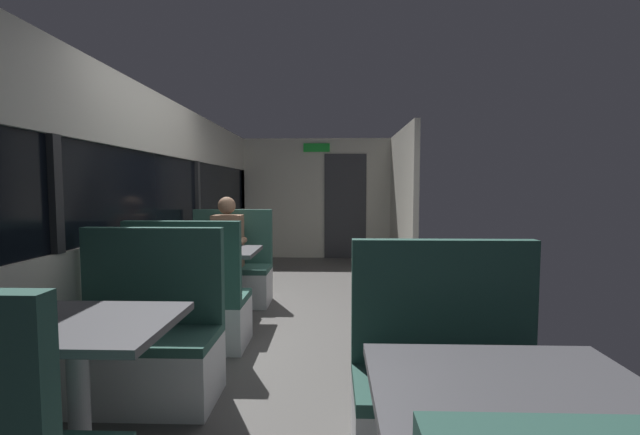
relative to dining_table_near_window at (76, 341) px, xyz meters
name	(u,v)px	position (x,y,z in m)	size (l,w,h in m)	color
ground_plane	(300,330)	(0.89, 2.09, -0.65)	(3.30, 9.20, 0.02)	#514F4C
carriage_window_panel_left	(149,214)	(-0.56, 2.09, 0.47)	(0.09, 8.48, 2.30)	beige
carriage_end_bulkhead	(320,199)	(0.95, 6.28, 0.50)	(2.90, 0.11, 2.30)	beige
carriage_aisle_panel_right	(402,200)	(2.34, 5.09, 0.51)	(0.08, 2.40, 2.30)	beige
dining_table_near_window	(76,341)	(0.00, 0.00, 0.00)	(0.90, 0.70, 0.74)	#9E9EA3
bench_near_window_facing_entry	(144,349)	(0.00, 0.70, -0.31)	(0.95, 0.50, 1.10)	silver
dining_table_mid_window	(213,259)	(0.00, 2.29, 0.00)	(0.90, 0.70, 0.74)	#9E9EA3
bench_mid_window_facing_end	(190,310)	(0.00, 1.59, -0.31)	(0.95, 0.50, 1.10)	silver
bench_mid_window_facing_entry	(230,275)	(0.00, 2.99, -0.31)	(0.95, 0.50, 1.10)	silver
dining_table_front_aisle	(512,416)	(1.79, -0.60, 0.00)	(0.90, 0.70, 0.74)	#9E9EA3
bench_front_aisle_facing_entry	(450,400)	(1.79, 0.10, -0.31)	(0.95, 0.50, 1.10)	silver
seated_passenger	(228,259)	(0.00, 2.92, -0.10)	(0.47, 0.55, 1.26)	#26262D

